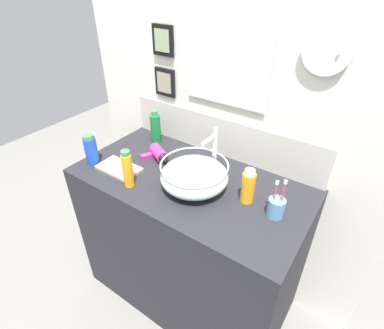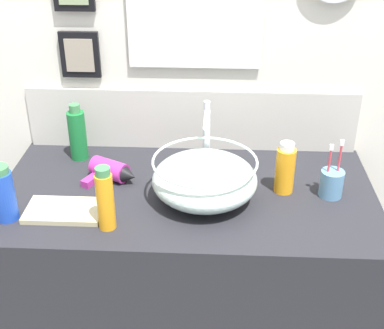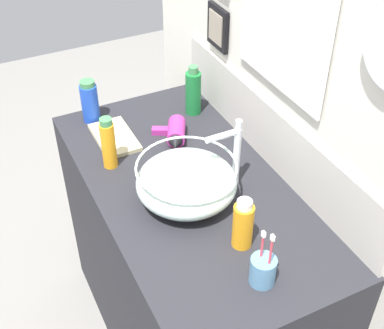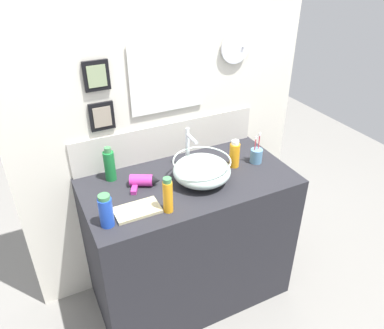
# 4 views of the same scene
# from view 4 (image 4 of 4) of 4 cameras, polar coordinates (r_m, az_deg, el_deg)

# --- Properties ---
(ground_plane) EXTENTS (6.00, 6.00, 0.00)m
(ground_plane) POSITION_cam_4_polar(r_m,az_deg,el_deg) (2.76, -0.35, -18.46)
(ground_plane) COLOR gray
(vanity_counter) EXTENTS (1.21, 0.63, 0.92)m
(vanity_counter) POSITION_cam_4_polar(r_m,az_deg,el_deg) (2.42, -0.38, -11.45)
(vanity_counter) COLOR #232328
(vanity_counter) RESTS_ON ground
(back_panel) EXTENTS (1.84, 0.10, 2.37)m
(back_panel) POSITION_cam_4_polar(r_m,az_deg,el_deg) (2.28, -4.26, 7.61)
(back_panel) COLOR silver
(back_panel) RESTS_ON ground
(glass_bowl_sink) EXTENTS (0.33, 0.33, 0.14)m
(glass_bowl_sink) POSITION_cam_4_polar(r_m,az_deg,el_deg) (2.09, 1.50, -0.89)
(glass_bowl_sink) COLOR silver
(glass_bowl_sink) RESTS_ON vanity_counter
(faucet) EXTENTS (0.02, 0.13, 0.25)m
(faucet) POSITION_cam_4_polar(r_m,az_deg,el_deg) (2.18, -0.53, 2.87)
(faucet) COLOR silver
(faucet) RESTS_ON vanity_counter
(hair_drier) EXTENTS (0.19, 0.14, 0.07)m
(hair_drier) POSITION_cam_4_polar(r_m,az_deg,el_deg) (2.09, -7.40, -2.51)
(hair_drier) COLOR #B22D8C
(hair_drier) RESTS_ON vanity_counter
(toothbrush_cup) EXTENTS (0.07, 0.07, 0.19)m
(toothbrush_cup) POSITION_cam_4_polar(r_m,az_deg,el_deg) (2.32, 9.76, 1.37)
(toothbrush_cup) COLOR #598CB2
(toothbrush_cup) RESTS_ON vanity_counter
(shampoo_bottle) EXTENTS (0.05, 0.05, 0.20)m
(shampoo_bottle) POSITION_cam_4_polar(r_m,az_deg,el_deg) (1.86, -3.71, -4.73)
(shampoo_bottle) COLOR orange
(shampoo_bottle) RESTS_ON vanity_counter
(spray_bottle) EXTENTS (0.06, 0.06, 0.21)m
(spray_bottle) POSITION_cam_4_polar(r_m,az_deg,el_deg) (2.15, -12.45, -0.08)
(spray_bottle) COLOR #197233
(spray_bottle) RESTS_ON vanity_counter
(lotion_bottle) EXTENTS (0.07, 0.07, 0.17)m
(lotion_bottle) POSITION_cam_4_polar(r_m,az_deg,el_deg) (1.82, -12.98, -6.92)
(lotion_bottle) COLOR blue
(lotion_bottle) RESTS_ON vanity_counter
(soap_dispenser) EXTENTS (0.06, 0.06, 0.17)m
(soap_dispenser) POSITION_cam_4_polar(r_m,az_deg,el_deg) (2.24, 6.50, 1.56)
(soap_dispenser) COLOR orange
(soap_dispenser) RESTS_ON vanity_counter
(hand_towel) EXTENTS (0.23, 0.14, 0.02)m
(hand_towel) POSITION_cam_4_polar(r_m,az_deg,el_deg) (1.92, -8.34, -6.89)
(hand_towel) COLOR tan
(hand_towel) RESTS_ON vanity_counter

